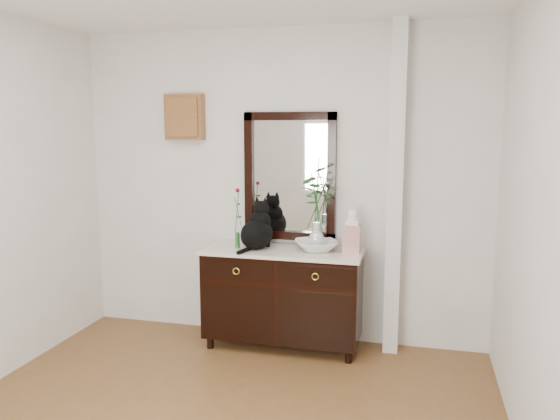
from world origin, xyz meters
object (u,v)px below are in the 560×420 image
(lotus_bowl, at_px, (316,245))
(ginger_jar, at_px, (352,230))
(sideboard, at_px, (283,293))
(cat, at_px, (257,225))

(lotus_bowl, distance_m, ginger_jar, 0.33)
(sideboard, xyz_separation_m, ginger_jar, (0.57, 0.04, 0.56))
(sideboard, bearing_deg, cat, -175.00)
(sideboard, height_order, lotus_bowl, lotus_bowl)
(sideboard, distance_m, lotus_bowl, 0.50)
(lotus_bowl, height_order, ginger_jar, ginger_jar)
(sideboard, relative_size, cat, 3.25)
(lotus_bowl, xyz_separation_m, ginger_jar, (0.29, 0.01, 0.14))
(cat, distance_m, ginger_jar, 0.79)
(cat, height_order, ginger_jar, cat)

